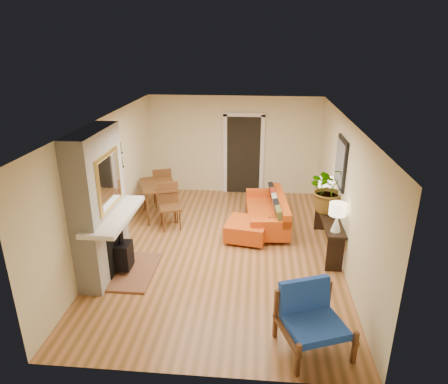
% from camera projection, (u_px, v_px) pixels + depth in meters
% --- Properties ---
extents(room_shell, '(6.50, 6.50, 6.50)m').
position_uv_depth(room_shell, '(257.00, 155.00, 9.98)').
color(room_shell, '#BB7648').
rests_on(room_shell, ground).
extents(fireplace, '(1.09, 1.68, 2.60)m').
position_uv_depth(fireplace, '(101.00, 208.00, 6.82)').
color(fireplace, white).
rests_on(fireplace, ground).
extents(sofa, '(0.98, 1.98, 0.76)m').
position_uv_depth(sofa, '(270.00, 212.00, 8.89)').
color(sofa, silver).
rests_on(sofa, ground).
extents(ottoman, '(0.94, 0.94, 0.41)m').
position_uv_depth(ottoman, '(247.00, 229.00, 8.32)').
color(ottoman, silver).
rests_on(ottoman, ground).
extents(blue_chair, '(1.09, 1.08, 0.89)m').
position_uv_depth(blue_chair, '(311.00, 314.00, 5.38)').
color(blue_chair, brown).
rests_on(blue_chair, ground).
extents(dining_table, '(1.23, 1.89, 1.00)m').
position_uv_depth(dining_table, '(162.00, 190.00, 9.30)').
color(dining_table, brown).
rests_on(dining_table, ground).
extents(console_table, '(0.34, 1.85, 0.72)m').
position_uv_depth(console_table, '(329.00, 222.00, 7.84)').
color(console_table, black).
rests_on(console_table, ground).
extents(lamp_near, '(0.30, 0.30, 0.54)m').
position_uv_depth(lamp_near, '(337.00, 214.00, 7.04)').
color(lamp_near, white).
rests_on(lamp_near, console_table).
extents(lamp_far, '(0.30, 0.30, 0.54)m').
position_uv_depth(lamp_far, '(326.00, 187.00, 8.33)').
color(lamp_far, white).
rests_on(lamp_far, console_table).
extents(houseplant, '(1.03, 0.95, 0.96)m').
position_uv_depth(houseplant, '(330.00, 188.00, 7.82)').
color(houseplant, '#1E5919').
rests_on(houseplant, console_table).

